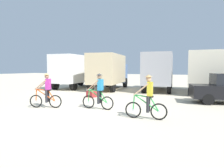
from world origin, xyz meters
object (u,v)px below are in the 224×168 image
object	(u,v)px
cyclist_orange_shirt	(46,92)
cyclist_cowboy_hat	(99,93)
box_truck_avon_van	(76,70)
cyclist_near_camera	(147,99)
supply_crate	(92,94)
box_truck_cream_rv	(204,71)
box_truck_tan_camper	(109,70)
box_truck_grey_hauler	(159,70)

from	to	relation	value
cyclist_orange_shirt	cyclist_cowboy_hat	size ratio (longest dim) A/B	1.00
box_truck_avon_van	cyclist_near_camera	size ratio (longest dim) A/B	3.76
supply_crate	box_truck_avon_van	bearing A→B (deg)	131.29
cyclist_orange_shirt	cyclist_cowboy_hat	xyz separation A→B (m)	(2.68, 0.73, 0.00)
box_truck_cream_rv	cyclist_cowboy_hat	world-z (taller)	box_truck_cream_rv
box_truck_tan_camper	cyclist_cowboy_hat	world-z (taller)	box_truck_tan_camper
box_truck_cream_rv	supply_crate	distance (m)	9.69
box_truck_grey_hauler	cyclist_cowboy_hat	xyz separation A→B (m)	(-1.16, -9.95, -1.03)
box_truck_cream_rv	cyclist_near_camera	bearing A→B (deg)	-101.92
cyclist_cowboy_hat	cyclist_near_camera	distance (m)	2.92
box_truck_avon_van	box_truck_cream_rv	distance (m)	12.27
cyclist_cowboy_hat	supply_crate	distance (m)	4.47
box_truck_tan_camper	box_truck_cream_rv	xyz separation A→B (m)	(8.50, 0.52, 0.00)
box_truck_tan_camper	box_truck_grey_hauler	xyz separation A→B (m)	(4.67, 0.77, 0.00)
cyclist_cowboy_hat	cyclist_near_camera	bearing A→B (deg)	-20.79
box_truck_grey_hauler	cyclist_orange_shirt	xyz separation A→B (m)	(-3.84, -10.68, -1.03)
box_truck_tan_camper	supply_crate	world-z (taller)	box_truck_tan_camper
cyclist_cowboy_hat	supply_crate	world-z (taller)	cyclist_cowboy_hat
box_truck_avon_van	cyclist_orange_shirt	bearing A→B (deg)	-65.17
box_truck_grey_hauler	supply_crate	xyz separation A→B (m)	(-3.60, -6.26, -1.65)
cyclist_near_camera	supply_crate	bearing A→B (deg)	137.51
box_truck_grey_hauler	cyclist_near_camera	distance (m)	11.15
box_truck_avon_van	box_truck_grey_hauler	size ratio (longest dim) A/B	0.98
box_truck_grey_hauler	box_truck_cream_rv	size ratio (longest dim) A/B	1.02
box_truck_tan_camper	box_truck_grey_hauler	world-z (taller)	same
cyclist_orange_shirt	cyclist_cowboy_hat	distance (m)	2.77
cyclist_orange_shirt	cyclist_near_camera	size ratio (longest dim) A/B	1.00
box_truck_grey_hauler	cyclist_orange_shirt	distance (m)	11.40
box_truck_grey_hauler	cyclist_near_camera	world-z (taller)	box_truck_grey_hauler
cyclist_orange_shirt	cyclist_near_camera	bearing A→B (deg)	-3.25
cyclist_cowboy_hat	box_truck_avon_van	bearing A→B (deg)	128.32
box_truck_grey_hauler	box_truck_tan_camper	bearing A→B (deg)	-170.57
box_truck_tan_camper	cyclist_near_camera	bearing A→B (deg)	-58.59
cyclist_orange_shirt	box_truck_avon_van	bearing A→B (deg)	114.83
box_truck_tan_camper	cyclist_cowboy_hat	bearing A→B (deg)	-69.09
box_truck_tan_camper	cyclist_near_camera	world-z (taller)	box_truck_tan_camper
cyclist_near_camera	box_truck_avon_van	bearing A→B (deg)	134.33
cyclist_cowboy_hat	box_truck_tan_camper	bearing A→B (deg)	110.91
box_truck_tan_camper	cyclist_cowboy_hat	size ratio (longest dim) A/B	3.84
box_truck_avon_van	box_truck_cream_rv	xyz separation A→B (m)	(12.26, 0.50, 0.00)
box_truck_avon_van	supply_crate	size ratio (longest dim) A/B	11.97
box_truck_grey_hauler	box_truck_cream_rv	distance (m)	3.84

